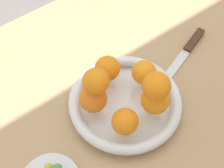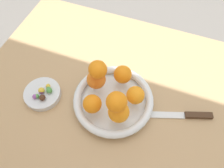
# 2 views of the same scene
# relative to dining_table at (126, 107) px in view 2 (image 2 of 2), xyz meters

# --- Properties ---
(ground_plane) EXTENTS (6.00, 6.00, 0.00)m
(ground_plane) POSITION_rel_dining_table_xyz_m (0.00, 0.00, -0.65)
(ground_plane) COLOR slate
(dining_table) EXTENTS (1.10, 0.76, 0.74)m
(dining_table) POSITION_rel_dining_table_xyz_m (0.00, 0.00, 0.00)
(dining_table) COLOR tan
(dining_table) RESTS_ON ground_plane
(fruit_bowl) EXTENTS (0.27, 0.27, 0.04)m
(fruit_bowl) POSITION_rel_dining_table_xyz_m (0.04, 0.04, 0.11)
(fruit_bowl) COLOR silver
(fruit_bowl) RESTS_ON dining_table
(candy_dish) EXTENTS (0.13, 0.13, 0.02)m
(candy_dish) POSITION_rel_dining_table_xyz_m (0.28, 0.10, 0.10)
(candy_dish) COLOR silver
(candy_dish) RESTS_ON dining_table
(orange_0) EXTENTS (0.06, 0.06, 0.06)m
(orange_0) POSITION_rel_dining_table_xyz_m (0.03, -0.04, 0.16)
(orange_0) COLOR orange
(orange_0) RESTS_ON fruit_bowl
(orange_1) EXTENTS (0.06, 0.06, 0.06)m
(orange_1) POSITION_rel_dining_table_xyz_m (0.11, 0.01, 0.16)
(orange_1) COLOR orange
(orange_1) RESTS_ON fruit_bowl
(orange_2) EXTENTS (0.06, 0.06, 0.06)m
(orange_2) POSITION_rel_dining_table_xyz_m (0.09, 0.10, 0.16)
(orange_2) COLOR orange
(orange_2) RESTS_ON fruit_bowl
(orange_3) EXTENTS (0.07, 0.07, 0.07)m
(orange_3) POSITION_rel_dining_table_xyz_m (0.00, 0.10, 0.16)
(orange_3) COLOR orange
(orange_3) RESTS_ON fruit_bowl
(orange_4) EXTENTS (0.06, 0.06, 0.06)m
(orange_4) POSITION_rel_dining_table_xyz_m (-0.03, 0.02, 0.16)
(orange_4) COLOR orange
(orange_4) RESTS_ON fruit_bowl
(orange_5) EXTENTS (0.06, 0.06, 0.06)m
(orange_5) POSITION_rel_dining_table_xyz_m (0.10, 0.02, 0.22)
(orange_5) COLOR orange
(orange_5) RESTS_ON orange_1
(orange_6) EXTENTS (0.06, 0.06, 0.06)m
(orange_6) POSITION_rel_dining_table_xyz_m (0.01, 0.10, 0.22)
(orange_6) COLOR orange
(orange_6) RESTS_ON orange_3
(candy_ball_0) EXTENTS (0.02, 0.02, 0.02)m
(candy_ball_0) POSITION_rel_dining_table_xyz_m (0.26, 0.08, 0.12)
(candy_ball_0) COLOR #4C9947
(candy_ball_0) RESTS_ON candy_dish
(candy_ball_1) EXTENTS (0.02, 0.02, 0.02)m
(candy_ball_1) POSITION_rel_dining_table_xyz_m (0.27, 0.07, 0.12)
(candy_ball_1) COLOR gold
(candy_ball_1) RESTS_ON candy_dish
(candy_ball_2) EXTENTS (0.02, 0.02, 0.02)m
(candy_ball_2) POSITION_rel_dining_table_xyz_m (0.26, 0.12, 0.12)
(candy_ball_2) COLOR #472819
(candy_ball_2) RESTS_ON candy_dish
(candy_ball_3) EXTENTS (0.02, 0.02, 0.02)m
(candy_ball_3) POSITION_rel_dining_table_xyz_m (0.28, 0.10, 0.12)
(candy_ball_3) COLOR #8C4C99
(candy_ball_3) RESTS_ON candy_dish
(candy_ball_4) EXTENTS (0.02, 0.02, 0.02)m
(candy_ball_4) POSITION_rel_dining_table_xyz_m (0.28, 0.12, 0.12)
(candy_ball_4) COLOR #4C9947
(candy_ball_4) RESTS_ON candy_dish
(candy_ball_5) EXTENTS (0.02, 0.02, 0.02)m
(candy_ball_5) POSITION_rel_dining_table_xyz_m (0.28, 0.10, 0.12)
(candy_ball_5) COLOR gold
(candy_ball_5) RESTS_ON candy_dish
(candy_ball_6) EXTENTS (0.02, 0.02, 0.02)m
(candy_ball_6) POSITION_rel_dining_table_xyz_m (0.25, 0.09, 0.12)
(candy_ball_6) COLOR #4C9947
(candy_ball_6) RESTS_ON candy_dish
(candy_ball_7) EXTENTS (0.02, 0.02, 0.02)m
(candy_ball_7) POSITION_rel_dining_table_xyz_m (0.29, 0.13, 0.12)
(candy_ball_7) COLOR #8C4C99
(candy_ball_7) RESTS_ON candy_dish
(knife) EXTENTS (0.25, 0.10, 0.01)m
(knife) POSITION_rel_dining_table_xyz_m (-0.18, 0.01, 0.09)
(knife) COLOR #3F2819
(knife) RESTS_ON dining_table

